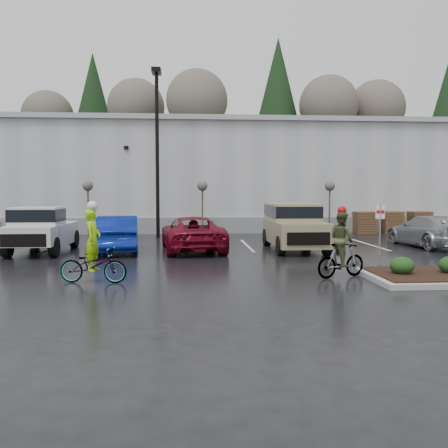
{
  "coord_description": "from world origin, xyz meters",
  "views": [
    {
      "loc": [
        -2.24,
        -14.41,
        2.61
      ],
      "look_at": [
        -0.88,
        4.3,
        1.3
      ],
      "focal_mm": 38.0,
      "sensor_mm": 36.0,
      "label": 1
    }
  ],
  "objects": [
    {
      "name": "cyclist_olive",
      "position": [
        2.31,
        -0.55,
        0.8
      ],
      "size": [
        1.73,
        1.08,
        2.17
      ],
      "rotation": [
        0.0,
        0.0,
        1.95
      ],
      "color": "#3F3F44",
      "rests_on": "ground"
    },
    {
      "name": "car_far_silver",
      "position": [
        8.89,
        6.84,
        0.74
      ],
      "size": [
        2.46,
        5.25,
        1.48
      ],
      "primitive_type": "imported",
      "rotation": [
        0.0,
        0.0,
        3.22
      ],
      "color": "#9EA0A5",
      "rests_on": "ground"
    },
    {
      "name": "wooded_ridge",
      "position": [
        0.0,
        45.0,
        3.0
      ],
      "size": [
        80.0,
        25.0,
        6.0
      ],
      "primitive_type": "cube",
      "color": "#233B18",
      "rests_on": "ground"
    },
    {
      "name": "suv_tan",
      "position": [
        2.39,
        6.21,
        1.03
      ],
      "size": [
        2.2,
        5.1,
        2.06
      ],
      "primitive_type": null,
      "color": "gray",
      "rests_on": "ground"
    },
    {
      "name": "shrub_a",
      "position": [
        4.0,
        -1.0,
        0.41
      ],
      "size": [
        0.7,
        0.7,
        0.52
      ],
      "primitive_type": "ellipsoid",
      "color": "#133814",
      "rests_on": "curb_island"
    },
    {
      "name": "sapling_mid",
      "position": [
        -1.5,
        13.0,
        2.73
      ],
      "size": [
        0.6,
        0.6,
        3.2
      ],
      "color": "#47341C",
      "rests_on": "ground"
    },
    {
      "name": "warehouse",
      "position": [
        0.0,
        21.99,
        3.65
      ],
      "size": [
        60.5,
        15.5,
        7.2
      ],
      "color": "#A3A5A7",
      "rests_on": "ground"
    },
    {
      "name": "lamppost",
      "position": [
        -4.0,
        12.0,
        5.69
      ],
      "size": [
        0.5,
        1.0,
        9.22
      ],
      "color": "black",
      "rests_on": "ground"
    },
    {
      "name": "cyclist_hivis",
      "position": [
        -4.98,
        -0.84,
        0.72
      ],
      "size": [
        2.0,
        0.94,
        2.33
      ],
      "rotation": [
        0.0,
        0.0,
        1.43
      ],
      "color": "#3F3F44",
      "rests_on": "ground"
    },
    {
      "name": "sapling_east",
      "position": [
        6.0,
        13.0,
        2.73
      ],
      "size": [
        0.6,
        0.6,
        3.2
      ],
      "color": "#47341C",
      "rests_on": "ground"
    },
    {
      "name": "pallet_stack_a",
      "position": [
        8.5,
        14.0,
        0.68
      ],
      "size": [
        1.2,
        1.2,
        1.35
      ],
      "primitive_type": "cube",
      "color": "#47341C",
      "rests_on": "ground"
    },
    {
      "name": "pallet_stack_b",
      "position": [
        10.2,
        14.0,
        0.68
      ],
      "size": [
        1.2,
        1.2,
        1.35
      ],
      "primitive_type": "cube",
      "color": "#47341C",
      "rests_on": "ground"
    },
    {
      "name": "car_red",
      "position": [
        -2.13,
        6.3,
        0.75
      ],
      "size": [
        3.01,
        5.61,
        1.5
      ],
      "primitive_type": "imported",
      "rotation": [
        0.0,
        0.0,
        3.24
      ],
      "color": "maroon",
      "rests_on": "ground"
    },
    {
      "name": "ground",
      "position": [
        0.0,
        0.0,
        0.0
      ],
      "size": [
        120.0,
        120.0,
        0.0
      ],
      "primitive_type": "plane",
      "color": "black",
      "rests_on": "ground"
    },
    {
      "name": "fire_lane_sign",
      "position": [
        3.8,
        0.2,
        1.41
      ],
      "size": [
        0.3,
        0.05,
        2.2
      ],
      "color": "gray",
      "rests_on": "ground"
    },
    {
      "name": "pallet_stack_c",
      "position": [
        12.0,
        14.0,
        0.68
      ],
      "size": [
        1.2,
        1.2,
        1.35
      ],
      "primitive_type": "cube",
      "color": "#47341C",
      "rests_on": "ground"
    },
    {
      "name": "pickup_white",
      "position": [
        -8.48,
        6.37,
        0.98
      ],
      "size": [
        2.1,
        5.2,
        1.96
      ],
      "primitive_type": null,
      "color": "silver",
      "rests_on": "ground"
    },
    {
      "name": "sapling_west",
      "position": [
        -8.0,
        13.0,
        2.73
      ],
      "size": [
        0.6,
        0.6,
        3.2
      ],
      "color": "#47341C",
      "rests_on": "ground"
    },
    {
      "name": "car_blue",
      "position": [
        -5.32,
        6.2,
        0.78
      ],
      "size": [
        2.13,
        4.87,
        1.56
      ],
      "primitive_type": "imported",
      "rotation": [
        0.0,
        0.0,
        3.25
      ],
      "color": "navy",
      "rests_on": "ground"
    }
  ]
}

